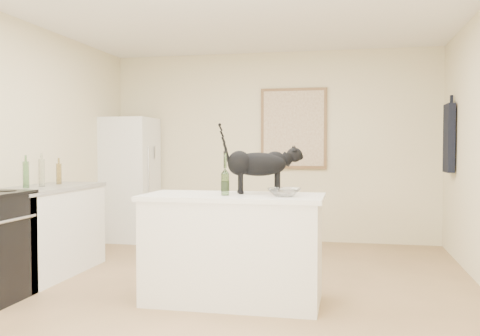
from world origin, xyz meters
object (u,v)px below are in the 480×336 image
at_px(black_cat, 258,167).
at_px(glass_bowl, 284,192).
at_px(wine_bottle, 225,176).
at_px(fridge, 129,179).

distance_m(black_cat, glass_bowl, 0.38).
xyz_separation_m(wine_bottle, glass_bowl, (0.49, 0.02, -0.12)).
xyz_separation_m(fridge, black_cat, (2.23, -2.39, 0.27)).
height_order(black_cat, wine_bottle, black_cat).
xyz_separation_m(black_cat, wine_bottle, (-0.23, -0.23, -0.06)).
distance_m(wine_bottle, glass_bowl, 0.50).
relative_size(wine_bottle, glass_bowl, 1.17).
bearing_deg(fridge, wine_bottle, -52.70).
xyz_separation_m(fridge, wine_bottle, (2.00, -2.63, 0.21)).
distance_m(fridge, wine_bottle, 3.31).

